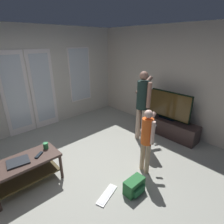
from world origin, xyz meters
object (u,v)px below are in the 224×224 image
Objects in this scene: tv_stand at (166,126)px; person_adult at (143,101)px; coffee_table at (26,167)px; cup_by_laptop at (46,146)px; tv_remote_black at (39,155)px; laptop_closed at (18,162)px; flat_screen_tv at (168,105)px; backpack at (134,186)px; loose_keyboard at (107,195)px; person_child at (147,136)px.

person_adult is at bearing 159.25° from tv_stand.
coffee_table is 9.93× the size of cup_by_laptop.
tv_remote_black reaches higher than coffee_table.
person_adult is (2.49, -0.32, 0.62)m from coffee_table.
tv_stand is (3.18, -0.58, -0.15)m from coffee_table.
laptop_closed reaches higher than tv_stand.
flat_screen_tv is 3.38× the size of backpack.
flat_screen_tv is at bearing 19.22° from backpack.
laptop_closed is 1.83× the size of tv_remote_black.
tv_remote_black is (-2.96, 0.53, -0.26)m from flat_screen_tv.
coffee_table is 1.35m from loose_keyboard.
coffee_table is 0.17m from laptop_closed.
backpack is 1.60m from tv_remote_black.
laptop_closed is 3.02× the size of cup_by_laptop.
tv_remote_black is at bearing 127.16° from backpack.
person_child reaches higher than backpack.
loose_keyboard is 4.44× the size of cup_by_laptop.
coffee_table is 0.90× the size of flat_screen_tv.
flat_screen_tv is 2.24m from backpack.
loose_keyboard is at bearing 146.10° from backpack.
loose_keyboard is (-2.38, -0.47, -0.75)m from flat_screen_tv.
backpack reaches higher than loose_keyboard.
coffee_table is 3.04× the size of backpack.
person_child is at bearing -22.60° from laptop_closed.
person_child is 3.54× the size of backpack.
cup_by_laptop reaches higher than coffee_table.
tv_remote_black reaches higher than tv_stand.
cup_by_laptop is at bearing 166.87° from flat_screen_tv.
person_adult reaches higher than laptop_closed.
laptop_closed is (-0.09, -0.00, 0.15)m from coffee_table.
loose_keyboard is 1.47× the size of laptop_closed.
coffee_table is 0.64× the size of tv_stand.
person_adult reaches higher than person_child.
coffee_table is 0.63× the size of person_adult.
tv_stand is 3.03m from tv_remote_black.
tv_stand is 1.67m from person_child.
tv_stand is 2.15m from backpack.
flat_screen_tv reaches higher than loose_keyboard.
person_child is (-1.50, -0.50, -0.05)m from flat_screen_tv.
laptop_closed reaches higher than backpack.
tv_remote_black is at bearing 169.88° from flat_screen_tv.
loose_keyboard is (0.79, -1.04, -0.35)m from coffee_table.
laptop_closed is (-2.58, 0.31, -0.47)m from person_adult.
tv_stand is at bearing 19.11° from backpack.
cup_by_laptop is (-2.11, 0.40, -0.43)m from person_adult.
backpack is at bearing -158.74° from person_child.
backpack is at bearing -48.08° from coffee_table.
flat_screen_tv reaches higher than backpack.
person_adult is at bearing 159.47° from flat_screen_tv.
tv_stand is at bearing -13.19° from cup_by_laptop.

